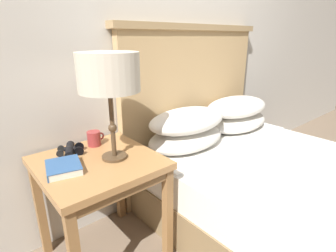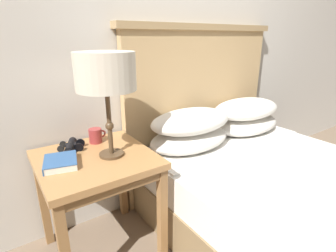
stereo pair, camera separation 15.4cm
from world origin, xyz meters
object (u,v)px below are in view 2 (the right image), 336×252
object	(u,v)px
nightstand	(96,170)
table_lamp	(106,74)
book_on_nightstand	(60,162)
coffee_mug	(96,136)
bed	(277,190)
binoculars_pair	(71,146)

from	to	relation	value
nightstand	table_lamp	bearing A→B (deg)	-24.45
book_on_nightstand	coffee_mug	distance (m)	0.31
bed	coffee_mug	bearing A→B (deg)	143.22
table_lamp	coffee_mug	bearing A→B (deg)	91.17
table_lamp	bed	bearing A→B (deg)	-26.58
binoculars_pair	coffee_mug	distance (m)	0.15
bed	binoculars_pair	bearing A→B (deg)	148.36
table_lamp	coffee_mug	distance (m)	0.45
bed	coffee_mug	xyz separation A→B (m)	(-0.89, 0.66, 0.35)
nightstand	binoculars_pair	world-z (taller)	binoculars_pair
nightstand	binoculars_pair	distance (m)	0.21
coffee_mug	book_on_nightstand	bearing A→B (deg)	-142.84
book_on_nightstand	binoculars_pair	size ratio (longest dim) A/B	1.28
bed	book_on_nightstand	world-z (taller)	bed
nightstand	book_on_nightstand	bearing A→B (deg)	-178.97
bed	table_lamp	distance (m)	1.23
nightstand	coffee_mug	size ratio (longest dim) A/B	6.00
table_lamp	book_on_nightstand	size ratio (longest dim) A/B	2.56
bed	coffee_mug	size ratio (longest dim) A/B	17.57
table_lamp	coffee_mug	world-z (taller)	table_lamp
nightstand	bed	distance (m)	1.10
nightstand	coffee_mug	bearing A→B (deg)	68.28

